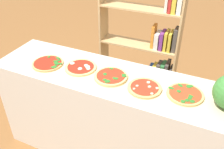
# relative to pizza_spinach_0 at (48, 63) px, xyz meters

# --- Properties ---
(counter) EXTENTS (2.11, 0.57, 0.95)m
(counter) POSITION_rel_pizza_spinach_0_xyz_m (0.60, 0.07, -0.49)
(counter) COLOR beige
(counter) RESTS_ON ground_plane
(parchment_paper) EXTENTS (1.90, 0.45, 0.00)m
(parchment_paper) POSITION_rel_pizza_spinach_0_xyz_m (0.60, 0.07, -0.01)
(parchment_paper) COLOR beige
(parchment_paper) RESTS_ON counter
(pizza_spinach_0) EXTENTS (0.27, 0.27, 0.03)m
(pizza_spinach_0) POSITION_rel_pizza_spinach_0_xyz_m (0.00, 0.00, 0.00)
(pizza_spinach_0) COLOR tan
(pizza_spinach_0) RESTS_ON parchment_paper
(pizza_mozzarella_1) EXTENTS (0.27, 0.27, 0.02)m
(pizza_mozzarella_1) POSITION_rel_pizza_spinach_0_xyz_m (0.30, 0.07, -0.00)
(pizza_mozzarella_1) COLOR #DBB26B
(pizza_mozzarella_1) RESTS_ON parchment_paper
(pizza_spinach_2) EXTENTS (0.27, 0.27, 0.03)m
(pizza_spinach_2) POSITION_rel_pizza_spinach_0_xyz_m (0.60, 0.04, 0.00)
(pizza_spinach_2) COLOR #DBB26B
(pizza_spinach_2) RESTS_ON parchment_paper
(pizza_mushroom_3) EXTENTS (0.26, 0.26, 0.03)m
(pizza_mushroom_3) POSITION_rel_pizza_spinach_0_xyz_m (0.89, 0.01, -0.00)
(pizza_mushroom_3) COLOR tan
(pizza_mushroom_3) RESTS_ON parchment_paper
(pizza_spinach_4) EXTENTS (0.27, 0.27, 0.02)m
(pizza_spinach_4) POSITION_rel_pizza_spinach_0_xyz_m (1.19, 0.06, -0.00)
(pizza_spinach_4) COLOR tan
(pizza_spinach_4) RESTS_ON parchment_paper
(bookshelf) EXTENTS (0.89, 0.23, 1.69)m
(bookshelf) POSITION_rel_pizza_spinach_0_xyz_m (0.67, 0.92, -0.18)
(bookshelf) COLOR tan
(bookshelf) RESTS_ON ground_plane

